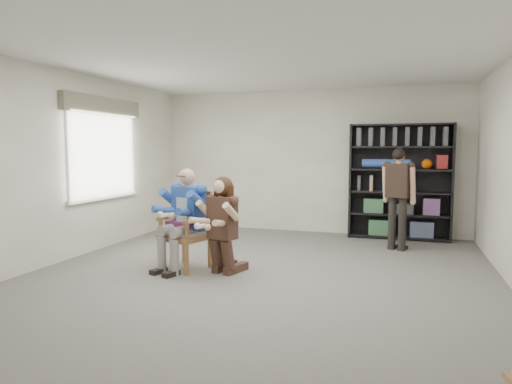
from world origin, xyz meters
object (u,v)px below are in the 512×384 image
(standing_man, at_px, (398,199))
(armchair, at_px, (185,230))
(seated_man, at_px, (185,219))
(kneeling_woman, at_px, (221,227))
(bookshelf, at_px, (400,182))

(standing_man, bearing_deg, armchair, -121.05)
(seated_man, xyz_separation_m, standing_man, (2.77, 2.11, 0.13))
(armchair, height_order, standing_man, standing_man)
(armchair, height_order, seated_man, seated_man)
(armchair, bearing_deg, standing_man, 55.06)
(armchair, distance_m, kneeling_woman, 0.60)
(seated_man, bearing_deg, bookshelf, 65.87)
(seated_man, distance_m, bookshelf, 4.19)
(armchair, xyz_separation_m, seated_man, (0.00, 0.00, 0.16))
(seated_man, relative_size, kneeling_woman, 1.09)
(armchair, bearing_deg, bookshelf, 65.87)
(kneeling_woman, xyz_separation_m, bookshelf, (2.21, 3.23, 0.41))
(seated_man, distance_m, standing_man, 3.48)
(bookshelf, relative_size, standing_man, 1.27)
(kneeling_woman, relative_size, standing_man, 0.77)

